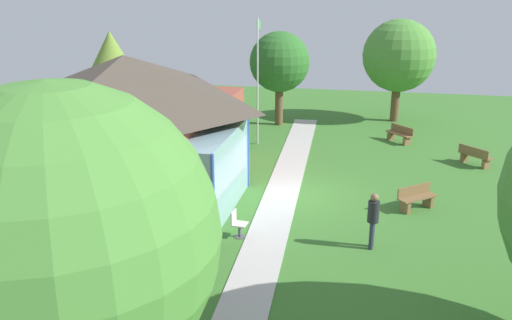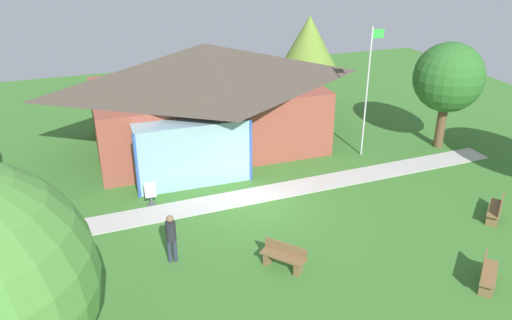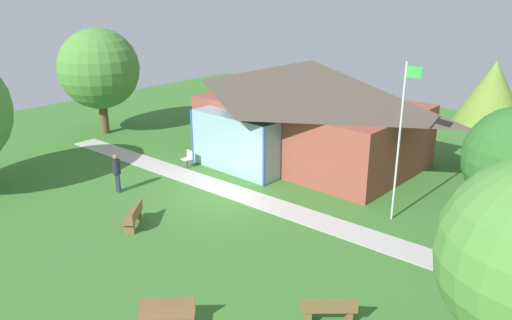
% 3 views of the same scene
% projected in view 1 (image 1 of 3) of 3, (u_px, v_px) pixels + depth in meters
% --- Properties ---
extents(ground_plane, '(44.00, 44.00, 0.00)m').
position_uv_depth(ground_plane, '(296.00, 193.00, 20.25)').
color(ground_plane, '#3D752D').
extents(pavilion, '(11.63, 8.36, 5.08)m').
position_uv_depth(pavilion, '(131.00, 121.00, 20.21)').
color(pavilion, brown).
rests_on(pavilion, ground_plane).
extents(footpath, '(23.56, 2.26, 0.03)m').
position_uv_depth(footpath, '(282.00, 192.00, 20.35)').
color(footpath, '#BCB7B2').
rests_on(footpath, ground_plane).
extents(flagpole, '(0.64, 0.08, 6.11)m').
position_uv_depth(flagpole, '(258.00, 77.00, 25.63)').
color(flagpole, silver).
rests_on(flagpole, ground_plane).
extents(bench_front_center, '(1.31, 1.42, 0.84)m').
position_uv_depth(bench_front_center, '(416.00, 198.00, 18.70)').
color(bench_front_center, brown).
rests_on(bench_front_center, ground_plane).
extents(bench_lawn_far_right, '(1.41, 1.33, 0.84)m').
position_uv_depth(bench_lawn_far_right, '(400.00, 135.00, 26.80)').
color(bench_lawn_far_right, brown).
rests_on(bench_lawn_far_right, ground_plane).
extents(bench_front_right, '(1.39, 1.35, 0.84)m').
position_uv_depth(bench_front_right, '(475.00, 156.00, 23.33)').
color(bench_front_right, brown).
rests_on(bench_front_right, ground_plane).
extents(patio_chair_west, '(0.48, 0.48, 0.86)m').
position_uv_depth(patio_chair_west, '(238.00, 224.00, 16.61)').
color(patio_chair_west, beige).
rests_on(patio_chair_west, ground_plane).
extents(visitor_strolling_lawn, '(0.34, 0.34, 1.74)m').
position_uv_depth(visitor_strolling_lawn, '(373.00, 216.00, 15.71)').
color(visitor_strolling_lawn, '#2D3347').
rests_on(visitor_strolling_lawn, ground_plane).
extents(tree_east_hedge, '(3.31, 3.31, 5.20)m').
position_uv_depth(tree_east_hedge, '(280.00, 62.00, 29.31)').
color(tree_east_hedge, brown).
rests_on(tree_east_hedge, ground_plane).
extents(tree_west_hedge, '(4.69, 4.69, 6.26)m').
position_uv_depth(tree_west_hedge, '(64.00, 239.00, 7.89)').
color(tree_west_hedge, brown).
rests_on(tree_west_hedge, ground_plane).
extents(tree_behind_pavilion_right, '(3.26, 3.26, 5.34)m').
position_uv_depth(tree_behind_pavilion_right, '(111.00, 61.00, 27.58)').
color(tree_behind_pavilion_right, brown).
rests_on(tree_behind_pavilion_right, ground_plane).
extents(tree_far_east, '(4.07, 4.07, 5.81)m').
position_uv_depth(tree_far_east, '(399.00, 56.00, 30.11)').
color(tree_far_east, brown).
rests_on(tree_far_east, ground_plane).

